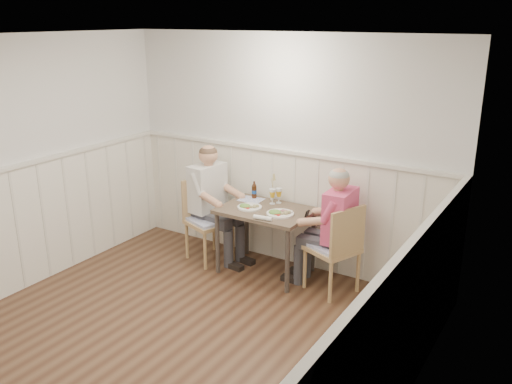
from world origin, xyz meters
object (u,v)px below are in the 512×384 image
at_px(dining_table, 266,217).
at_px(beer_bottle, 254,191).
at_px(diner_cream, 211,210).
at_px(man_in_pink, 335,239).
at_px(grass_vase, 272,187).
at_px(chair_left, 206,217).
at_px(chair_right, 337,246).

relative_size(dining_table, beer_bottle, 4.83).
distance_m(diner_cream, beer_bottle, 0.58).
xyz_separation_m(man_in_pink, beer_bottle, (-1.11, 0.20, 0.28)).
bearing_deg(grass_vase, diner_cream, -158.42).
xyz_separation_m(dining_table, chair_left, (-0.78, -0.04, -0.13)).
bearing_deg(diner_cream, grass_vase, 21.58).
bearing_deg(dining_table, diner_cream, 177.34).
xyz_separation_m(beer_bottle, grass_vase, (0.20, 0.06, 0.06)).
bearing_deg(grass_vase, chair_right, -19.16).
xyz_separation_m(dining_table, chair_right, (0.86, -0.03, -0.13)).
xyz_separation_m(dining_table, beer_bottle, (-0.30, 0.24, 0.19)).
bearing_deg(grass_vase, beer_bottle, -163.65).
height_order(chair_right, man_in_pink, man_in_pink).
bearing_deg(diner_cream, dining_table, -2.66).
bearing_deg(beer_bottle, man_in_pink, -10.30).
distance_m(chair_right, diner_cream, 1.64).
relative_size(chair_right, beer_bottle, 4.74).
relative_size(chair_left, beer_bottle, 4.73).
bearing_deg(grass_vase, dining_table, -72.31).
bearing_deg(diner_cream, chair_left, -93.58).
height_order(chair_left, beer_bottle, chair_left).
bearing_deg(chair_left, dining_table, 3.20).
relative_size(chair_left, man_in_pink, 0.72).
relative_size(diner_cream, beer_bottle, 6.80).
xyz_separation_m(chair_right, grass_vase, (-0.96, 0.33, 0.38)).
xyz_separation_m(diner_cream, grass_vase, (0.68, 0.27, 0.32)).
height_order(dining_table, man_in_pink, man_in_pink).
distance_m(beer_bottle, grass_vase, 0.22).
bearing_deg(beer_bottle, chair_right, -13.25).
xyz_separation_m(chair_right, diner_cream, (-1.63, 0.06, 0.06)).
height_order(man_in_pink, diner_cream, diner_cream).
bearing_deg(beer_bottle, dining_table, -39.24).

